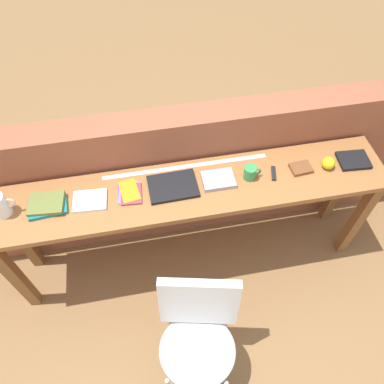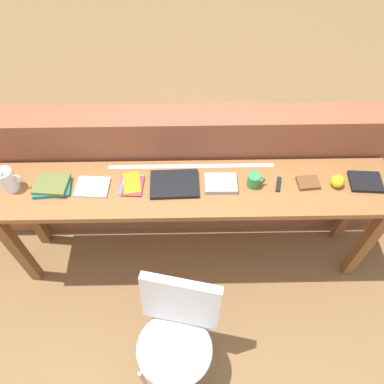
# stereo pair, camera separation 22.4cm
# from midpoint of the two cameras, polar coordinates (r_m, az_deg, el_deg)

# --- Properties ---
(ground_plane) EXTENTS (40.00, 40.00, 0.00)m
(ground_plane) POSITION_cam_midpoint_polar(r_m,az_deg,el_deg) (2.91, -1.34, -14.81)
(ground_plane) COLOR olive
(brick_wall_back) EXTENTS (6.00, 0.20, 1.16)m
(brick_wall_back) POSITION_cam_midpoint_polar(r_m,az_deg,el_deg) (2.73, -3.85, 2.29)
(brick_wall_back) COLOR #935138
(brick_wall_back) RESTS_ON ground
(sideboard) EXTENTS (2.50, 0.44, 0.88)m
(sideboard) POSITION_cam_midpoint_polar(r_m,az_deg,el_deg) (2.40, -2.89, -1.53)
(sideboard) COLOR #996033
(sideboard) RESTS_ON ground
(chair_white_moulded) EXTENTS (0.53, 0.54, 0.89)m
(chair_white_moulded) POSITION_cam_midpoint_polar(r_m,az_deg,el_deg) (2.26, -2.14, -20.99)
(chair_white_moulded) COLOR silver
(chair_white_moulded) RESTS_ON ground
(book_stack_leftmost) EXTENTS (0.23, 0.18, 0.04)m
(book_stack_leftmost) POSITION_cam_midpoint_polar(r_m,az_deg,el_deg) (2.38, -23.77, -2.03)
(book_stack_leftmost) COLOR #19757A
(book_stack_leftmost) RESTS_ON sideboard
(magazine_cycling) EXTENTS (0.21, 0.17, 0.02)m
(magazine_cycling) POSITION_cam_midpoint_polar(r_m,az_deg,el_deg) (2.33, -17.98, -1.44)
(magazine_cycling) COLOR white
(magazine_cycling) RESTS_ON sideboard
(pamphlet_pile_colourful) EXTENTS (0.15, 0.20, 0.01)m
(pamphlet_pile_colourful) POSITION_cam_midpoint_polar(r_m,az_deg,el_deg) (2.30, -12.26, -0.20)
(pamphlet_pile_colourful) COLOR purple
(pamphlet_pile_colourful) RESTS_ON sideboard
(book_open_centre) EXTENTS (0.30, 0.22, 0.02)m
(book_open_centre) POSITION_cam_midpoint_polar(r_m,az_deg,el_deg) (2.28, -5.76, 0.66)
(book_open_centre) COLOR black
(book_open_centre) RESTS_ON sideboard
(book_grey_hardcover) EXTENTS (0.20, 0.15, 0.03)m
(book_grey_hardcover) POSITION_cam_midpoint_polar(r_m,az_deg,el_deg) (2.30, 1.26, 1.70)
(book_grey_hardcover) COLOR #9E9EA3
(book_grey_hardcover) RESTS_ON sideboard
(mug) EXTENTS (0.11, 0.08, 0.09)m
(mug) POSITION_cam_midpoint_polar(r_m,az_deg,el_deg) (2.31, 6.17, 2.78)
(mug) COLOR #338C4C
(mug) RESTS_ON sideboard
(multitool_folded) EXTENTS (0.05, 0.11, 0.02)m
(multitool_folded) POSITION_cam_midpoint_polar(r_m,az_deg,el_deg) (2.38, 9.71, 2.65)
(multitool_folded) COLOR black
(multitool_folded) RESTS_ON sideboard
(leather_journal_brown) EXTENTS (0.14, 0.11, 0.02)m
(leather_journal_brown) POSITION_cam_midpoint_polar(r_m,az_deg,el_deg) (2.43, 13.77, 3.38)
(leather_journal_brown) COLOR brown
(leather_journal_brown) RESTS_ON sideboard
(sports_ball_small) EXTENTS (0.08, 0.08, 0.08)m
(sports_ball_small) POSITION_cam_midpoint_polar(r_m,az_deg,el_deg) (2.47, 17.68, 4.07)
(sports_ball_small) COLOR yellow
(sports_ball_small) RESTS_ON sideboard
(book_repair_rightmost) EXTENTS (0.20, 0.17, 0.02)m
(book_repair_rightmost) POSITION_cam_midpoint_polar(r_m,az_deg,el_deg) (2.58, 21.15, 4.38)
(book_repair_rightmost) COLOR black
(book_repair_rightmost) RESTS_ON sideboard
(ruler_metal_back_edge) EXTENTS (1.06, 0.03, 0.00)m
(ruler_metal_back_edge) POSITION_cam_midpoint_polar(r_m,az_deg,el_deg) (2.39, -3.76, 3.69)
(ruler_metal_back_edge) COLOR silver
(ruler_metal_back_edge) RESTS_ON sideboard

